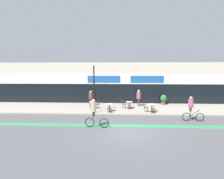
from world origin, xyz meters
TOP-DOWN VIEW (x-y plane):
  - ground_plane at (0.00, 0.00)m, footprint 120.00×120.00m
  - sidewalk_slab at (0.00, 7.25)m, footprint 40.00×5.50m
  - storefront_facade at (0.00, 11.96)m, footprint 40.00×4.06m
  - bike_lane_stripe at (0.00, 1.45)m, footprint 36.00×0.70m
  - bistro_table_0 at (-3.63, 6.82)m, footprint 0.65×0.65m
  - bistro_table_1 at (-1.69, 5.59)m, footprint 0.67×0.67m
  - bistro_table_2 at (0.34, 7.10)m, footprint 0.76×0.76m
  - bistro_table_3 at (2.48, 5.51)m, footprint 0.80×0.80m
  - cafe_chair_0_near at (-3.62, 6.20)m, footprint 0.44×0.59m
  - cafe_chair_0_side at (-3.01, 6.81)m, footprint 0.59×0.44m
  - cafe_chair_1_near at (-1.70, 4.96)m, footprint 0.44×0.59m
  - cafe_chair_2_near at (0.34, 6.48)m, footprint 0.40×0.58m
  - cafe_chair_2_side at (-0.28, 7.10)m, footprint 0.59×0.42m
  - cafe_chair_3_near at (2.49, 4.88)m, footprint 0.42×0.58m
  - cafe_chair_3_side at (1.86, 5.51)m, footprint 0.59×0.42m
  - planter_pot at (4.57, 9.33)m, footprint 0.76×0.76m
  - lamp_post at (-3.14, 4.88)m, footprint 0.26×0.26m
  - cyclist_0 at (5.29, 2.96)m, footprint 1.77×0.51m
  - cyclist_1 at (-2.54, 0.99)m, footprint 1.80×0.55m
  - pedestrian_near_end at (-4.03, 8.30)m, footprint 0.55×0.55m
  - pedestrian_far_end at (1.49, 8.37)m, footprint 0.54×0.54m

SIDE VIEW (x-z plane):
  - ground_plane at x=0.00m, z-range 0.00..0.00m
  - bike_lane_stripe at x=0.00m, z-range 0.00..0.01m
  - sidewalk_slab at x=0.00m, z-range 0.00..0.12m
  - bistro_table_2 at x=0.34m, z-range 0.28..0.99m
  - cafe_chair_0_near at x=-3.62m, z-range 0.19..1.09m
  - cafe_chair_0_side at x=-3.01m, z-range 0.19..1.09m
  - cafe_chair_1_near at x=-1.70m, z-range 0.19..1.09m
  - cafe_chair_2_near at x=0.34m, z-range 0.19..1.09m
  - cafe_chair_2_side at x=-0.28m, z-range 0.19..1.09m
  - cafe_chair_3_near at x=2.49m, z-range 0.19..1.09m
  - cafe_chair_3_side at x=1.86m, z-range 0.19..1.09m
  - bistro_table_0 at x=-3.63m, z-range 0.27..1.00m
  - bistro_table_1 at x=-1.69m, z-range 0.28..1.02m
  - bistro_table_3 at x=2.48m, z-range 0.29..1.06m
  - planter_pot at x=4.57m, z-range 0.18..1.37m
  - pedestrian_near_end at x=-4.03m, z-range 0.28..2.01m
  - cyclist_0 at x=5.29m, z-range 0.14..2.21m
  - cyclist_1 at x=-2.54m, z-range 0.14..2.26m
  - pedestrian_far_end at x=1.49m, z-range 0.29..2.16m
  - storefront_facade at x=0.00m, z-range -0.01..5.17m
  - lamp_post at x=-3.14m, z-range 0.51..5.23m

